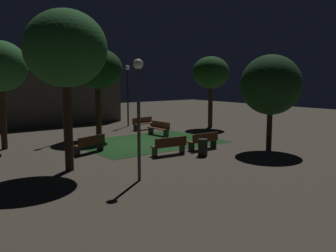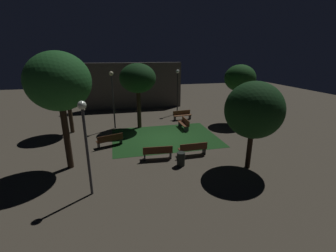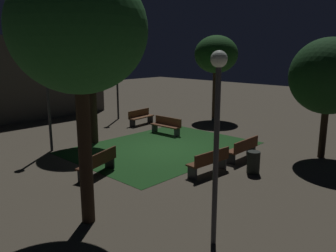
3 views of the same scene
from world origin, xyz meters
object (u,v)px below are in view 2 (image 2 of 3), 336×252
at_px(bench_back_row, 184,123).
at_px(bench_by_lamp, 110,140).
at_px(bench_front_left, 193,149).
at_px(tree_back_left, 59,82).
at_px(tree_back_right, 254,110).
at_px(lamp_post_path_center, 178,84).
at_px(tree_lawn_side, 138,79).
at_px(tree_left_canopy, 240,79).
at_px(tree_tall_center, 66,80).
at_px(lamp_post_plaza_east, 85,133).
at_px(trash_bin, 181,159).
at_px(lamp_post_near_wall, 112,91).
at_px(bench_near_trees, 182,115).
at_px(bench_corner, 158,152).

bearing_deg(bench_back_row, bench_by_lamp, -157.41).
height_order(bench_front_left, tree_back_left, tree_back_left).
height_order(tree_back_right, lamp_post_path_center, tree_back_right).
relative_size(bench_by_lamp, tree_lawn_side, 0.34).
bearing_deg(tree_left_canopy, bench_back_row, -171.70).
bearing_deg(tree_left_canopy, tree_tall_center, 178.41).
relative_size(tree_tall_center, lamp_post_path_center, 1.21).
bearing_deg(tree_back_left, lamp_post_path_center, 48.27).
bearing_deg(lamp_post_plaza_east, tree_back_left, 114.87).
bearing_deg(tree_lawn_side, bench_back_row, -18.67).
distance_m(lamp_post_path_center, trash_bin, 12.21).
bearing_deg(trash_bin, lamp_post_near_wall, 114.36).
xyz_separation_m(lamp_post_near_wall, lamp_post_path_center, (6.58, 3.57, -0.11)).
bearing_deg(bench_front_left, bench_by_lamp, 151.61).
distance_m(bench_near_trees, bench_back_row, 2.84).
xyz_separation_m(tree_tall_center, tree_left_canopy, (14.59, -0.41, -0.21)).
height_order(bench_near_trees, tree_back_right, tree_back_right).
distance_m(bench_corner, bench_front_left, 2.26).
distance_m(bench_near_trees, lamp_post_plaza_east, 13.58).
distance_m(bench_front_left, trash_bin, 1.59).
bearing_deg(tree_back_right, bench_front_left, 138.94).
xyz_separation_m(bench_near_trees, lamp_post_plaza_east, (-7.63, -10.95, 2.51)).
distance_m(tree_lawn_side, tree_tall_center, 5.53).
height_order(lamp_post_path_center, trash_bin, lamp_post_path_center).
bearing_deg(bench_back_row, tree_lawn_side, 161.33).
bearing_deg(tree_left_canopy, tree_back_right, -115.21).
distance_m(tree_back_right, trash_bin, 4.80).
height_order(tree_tall_center, tree_left_canopy, tree_tall_center).
height_order(lamp_post_near_wall, lamp_post_path_center, lamp_post_near_wall).
height_order(tree_left_canopy, tree_back_left, tree_back_left).
xyz_separation_m(lamp_post_near_wall, lamp_post_plaza_east, (-1.19, -9.70, -0.26)).
bearing_deg(lamp_post_near_wall, bench_corner, -70.22).
xyz_separation_m(bench_by_lamp, tree_tall_center, (-3.05, 3.76, 3.77)).
relative_size(tree_back_left, lamp_post_near_wall, 1.32).
distance_m(lamp_post_near_wall, lamp_post_path_center, 7.48).
xyz_separation_m(bench_corner, lamp_post_plaza_east, (-3.65, -2.86, 2.51)).
xyz_separation_m(bench_back_row, trash_bin, (-2.19, -6.45, -0.07)).
bearing_deg(tree_tall_center, tree_left_canopy, -1.59).
relative_size(bench_front_left, bench_near_trees, 0.98).
xyz_separation_m(tree_back_right, trash_bin, (-3.64, 1.08, -2.94)).
distance_m(tree_back_left, trash_bin, 7.69).
distance_m(tree_back_left, lamp_post_near_wall, 7.35).
relative_size(tree_lawn_side, tree_back_right, 1.12).
bearing_deg(trash_bin, bench_corner, 135.61).
distance_m(tree_left_canopy, trash_bin, 11.07).
height_order(tree_lawn_side, trash_bin, tree_lawn_side).
distance_m(bench_front_left, lamp_post_near_wall, 8.76).
bearing_deg(lamp_post_near_wall, tree_back_right, -51.27).
bearing_deg(bench_near_trees, bench_front_left, -101.97).
distance_m(bench_front_left, tree_back_left, 8.49).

